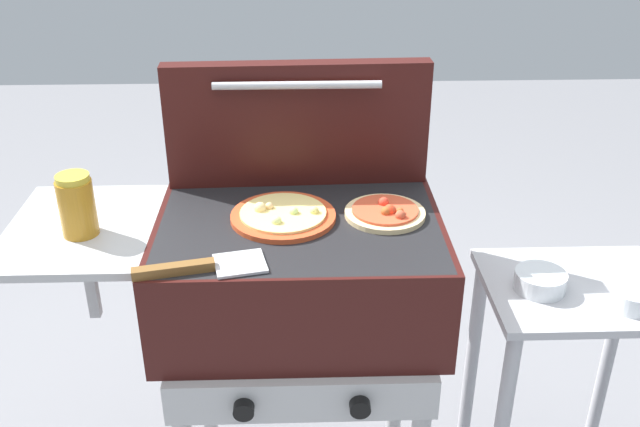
{
  "coord_description": "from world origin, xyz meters",
  "views": [
    {
      "loc": [
        0.0,
        -1.4,
        1.65
      ],
      "look_at": [
        0.05,
        0.0,
        0.92
      ],
      "focal_mm": 40.27,
      "sensor_mm": 36.0,
      "label": 1
    }
  ],
  "objects_px": {
    "topping_bowl_near": "(538,282)",
    "pizza_pepperoni": "(384,212)",
    "topping_bowl_far": "(631,300)",
    "sauce_jar": "(75,205)",
    "spatula": "(199,267)",
    "prep_table": "(565,354)",
    "grill": "(292,278)",
    "pizza_cheese": "(281,215)"
  },
  "relations": [
    {
      "from": "topping_bowl_far",
      "to": "prep_table",
      "type": "bearing_deg",
      "value": 131.48
    },
    {
      "from": "topping_bowl_far",
      "to": "sauce_jar",
      "type": "bearing_deg",
      "value": 177.4
    },
    {
      "from": "grill",
      "to": "topping_bowl_far",
      "type": "bearing_deg",
      "value": -6.71
    },
    {
      "from": "spatula",
      "to": "topping_bowl_near",
      "type": "height_order",
      "value": "spatula"
    },
    {
      "from": "grill",
      "to": "sauce_jar",
      "type": "height_order",
      "value": "sauce_jar"
    },
    {
      "from": "pizza_pepperoni",
      "to": "prep_table",
      "type": "relative_size",
      "value": 0.25
    },
    {
      "from": "pizza_cheese",
      "to": "prep_table",
      "type": "distance_m",
      "value": 0.8
    },
    {
      "from": "grill",
      "to": "pizza_pepperoni",
      "type": "xyz_separation_m",
      "value": [
        0.21,
        0.03,
        0.15
      ]
    },
    {
      "from": "topping_bowl_near",
      "to": "topping_bowl_far",
      "type": "relative_size",
      "value": 1.27
    },
    {
      "from": "sauce_jar",
      "to": "topping_bowl_near",
      "type": "xyz_separation_m",
      "value": [
        1.03,
        0.03,
        -0.23
      ]
    },
    {
      "from": "sauce_jar",
      "to": "spatula",
      "type": "distance_m",
      "value": 0.32
    },
    {
      "from": "pizza_pepperoni",
      "to": "spatula",
      "type": "xyz_separation_m",
      "value": [
        -0.39,
        -0.22,
        -0.0
      ]
    },
    {
      "from": "grill",
      "to": "pizza_pepperoni",
      "type": "relative_size",
      "value": 5.28
    },
    {
      "from": "topping_bowl_near",
      "to": "pizza_pepperoni",
      "type": "bearing_deg",
      "value": 174.75
    },
    {
      "from": "pizza_pepperoni",
      "to": "prep_table",
      "type": "distance_m",
      "value": 0.61
    },
    {
      "from": "topping_bowl_near",
      "to": "pizza_cheese",
      "type": "bearing_deg",
      "value": 177.33
    },
    {
      "from": "spatula",
      "to": "topping_bowl_far",
      "type": "distance_m",
      "value": 0.96
    },
    {
      "from": "pizza_pepperoni",
      "to": "topping_bowl_far",
      "type": "distance_m",
      "value": 0.59
    },
    {
      "from": "sauce_jar",
      "to": "pizza_cheese",
      "type": "bearing_deg",
      "value": 7.07
    },
    {
      "from": "pizza_pepperoni",
      "to": "sauce_jar",
      "type": "relative_size",
      "value": 1.32
    },
    {
      "from": "pizza_pepperoni",
      "to": "topping_bowl_near",
      "type": "relative_size",
      "value": 1.52
    },
    {
      "from": "prep_table",
      "to": "grill",
      "type": "bearing_deg",
      "value": -179.63
    },
    {
      "from": "topping_bowl_near",
      "to": "topping_bowl_far",
      "type": "bearing_deg",
      "value": -23.73
    },
    {
      "from": "pizza_pepperoni",
      "to": "topping_bowl_near",
      "type": "xyz_separation_m",
      "value": [
        0.36,
        -0.03,
        -0.17
      ]
    },
    {
      "from": "grill",
      "to": "pizza_pepperoni",
      "type": "bearing_deg",
      "value": 6.92
    },
    {
      "from": "pizza_pepperoni",
      "to": "topping_bowl_far",
      "type": "xyz_separation_m",
      "value": [
        0.55,
        -0.11,
        -0.17
      ]
    },
    {
      "from": "sauce_jar",
      "to": "prep_table",
      "type": "bearing_deg",
      "value": 1.95
    },
    {
      "from": "pizza_pepperoni",
      "to": "prep_table",
      "type": "xyz_separation_m",
      "value": [
        0.47,
        -0.02,
        -0.39
      ]
    },
    {
      "from": "pizza_pepperoni",
      "to": "pizza_cheese",
      "type": "bearing_deg",
      "value": -178.57
    },
    {
      "from": "grill",
      "to": "pizza_pepperoni",
      "type": "distance_m",
      "value": 0.26
    },
    {
      "from": "spatula",
      "to": "topping_bowl_near",
      "type": "distance_m",
      "value": 0.79
    },
    {
      "from": "spatula",
      "to": "grill",
      "type": "bearing_deg",
      "value": 46.94
    },
    {
      "from": "spatula",
      "to": "topping_bowl_near",
      "type": "relative_size",
      "value": 2.23
    },
    {
      "from": "pizza_cheese",
      "to": "topping_bowl_near",
      "type": "relative_size",
      "value": 1.97
    },
    {
      "from": "grill",
      "to": "pizza_cheese",
      "type": "xyz_separation_m",
      "value": [
        -0.02,
        0.02,
        0.15
      ]
    },
    {
      "from": "topping_bowl_near",
      "to": "topping_bowl_far",
      "type": "xyz_separation_m",
      "value": [
        0.18,
        -0.08,
        -0.0
      ]
    },
    {
      "from": "prep_table",
      "to": "spatula",
      "type": "bearing_deg",
      "value": -167.04
    },
    {
      "from": "grill",
      "to": "topping_bowl_near",
      "type": "relative_size",
      "value": 8.03
    },
    {
      "from": "spatula",
      "to": "topping_bowl_far",
      "type": "relative_size",
      "value": 2.83
    },
    {
      "from": "grill",
      "to": "pizza_cheese",
      "type": "height_order",
      "value": "pizza_cheese"
    },
    {
      "from": "pizza_cheese",
      "to": "spatula",
      "type": "relative_size",
      "value": 0.88
    },
    {
      "from": "sauce_jar",
      "to": "pizza_pepperoni",
      "type": "bearing_deg",
      "value": 5.12
    }
  ]
}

